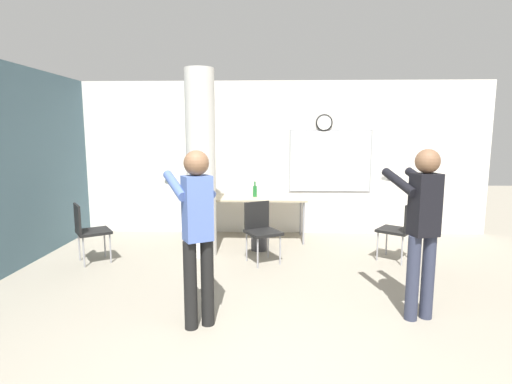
# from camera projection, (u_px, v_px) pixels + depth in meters

# --- Properties ---
(wall_back) EXTENTS (8.00, 0.15, 2.80)m
(wall_back) POSITION_uv_depth(u_px,v_px,m) (271.00, 158.00, 7.42)
(wall_back) COLOR silver
(wall_back) RESTS_ON ground_plane
(support_pillar) EXTENTS (0.44, 0.44, 2.80)m
(support_pillar) POSITION_uv_depth(u_px,v_px,m) (201.00, 164.00, 5.99)
(support_pillar) COLOR silver
(support_pillar) RESTS_ON ground_plane
(folding_table) EXTENTS (1.76, 0.77, 0.76)m
(folding_table) POSITION_uv_depth(u_px,v_px,m) (256.00, 200.00, 6.99)
(folding_table) COLOR tan
(folding_table) RESTS_ON ground_plane
(bottle_on_table) EXTENTS (0.07, 0.07, 0.27)m
(bottle_on_table) POSITION_uv_depth(u_px,v_px,m) (255.00, 191.00, 6.98)
(bottle_on_table) COLOR #1E6B2D
(bottle_on_table) RESTS_ON folding_table
(waste_bin) EXTENTS (0.26, 0.26, 0.39)m
(waste_bin) POSITION_uv_depth(u_px,v_px,m) (259.00, 238.00, 6.40)
(waste_bin) COLOR #38383D
(waste_bin) RESTS_ON ground_plane
(chair_table_front) EXTENTS (0.60, 0.60, 0.87)m
(chair_table_front) POSITION_uv_depth(u_px,v_px,m) (261.00, 227.00, 5.78)
(chair_table_front) COLOR black
(chair_table_front) RESTS_ON ground_plane
(chair_by_left_wall) EXTENTS (0.61, 0.61, 0.87)m
(chair_by_left_wall) POSITION_uv_depth(u_px,v_px,m) (88.00, 228.00, 5.73)
(chair_by_left_wall) COLOR black
(chair_by_left_wall) RESTS_ON ground_plane
(chair_mid_room) EXTENTS (0.62, 0.62, 0.87)m
(chair_mid_room) POSITION_uv_depth(u_px,v_px,m) (400.00, 227.00, 5.81)
(chair_mid_room) COLOR black
(chair_mid_room) RESTS_ON ground_plane
(person_playing_front) EXTENTS (0.59, 0.69, 1.71)m
(person_playing_front) POSITION_uv_depth(u_px,v_px,m) (197.00, 225.00, 3.77)
(person_playing_front) COLOR black
(person_playing_front) RESTS_ON ground_plane
(person_playing_side) EXTENTS (0.50, 0.68, 1.72)m
(person_playing_side) POSITION_uv_depth(u_px,v_px,m) (422.00, 221.00, 3.93)
(person_playing_side) COLOR #2D3347
(person_playing_side) RESTS_ON ground_plane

